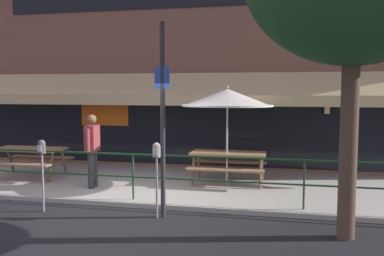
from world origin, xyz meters
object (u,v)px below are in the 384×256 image
Objects in this scene: picnic_table_left at (30,154)px; street_sign_pole at (163,118)px; picnic_table_centre at (228,159)px; patio_umbrella_centre at (227,98)px; parking_meter_far at (157,157)px; parking_meter_near at (42,154)px; pedestrian_walking at (92,147)px.

picnic_table_left is 5.01m from street_sign_pole.
street_sign_pole reaches higher than picnic_table_centre.
patio_umbrella_centre is 1.67× the size of parking_meter_far.
parking_meter_far is 0.73m from street_sign_pole.
picnic_table_centre is at bearing 41.03° from parking_meter_near.
street_sign_pole reaches higher than parking_meter_near.
picnic_table_centre is at bearing 70.85° from parking_meter_far.
picnic_table_left is 1.27× the size of parking_meter_far.
street_sign_pole is (2.40, 0.16, 0.72)m from parking_meter_near.
parking_meter_far is (4.20, -2.38, 0.44)m from picnic_table_left.
parking_meter_near is (-3.26, -2.83, 0.44)m from picnic_table_centre.
patio_umbrella_centre is (0.00, -0.23, 1.47)m from picnic_table_centre.
picnic_table_centre is at bearing 90.00° from patio_umbrella_centre.
pedestrian_walking is (-3.03, -1.12, 0.35)m from picnic_table_centre.
parking_meter_far is at bearing -38.36° from pedestrian_walking.
parking_meter_far is (2.30, 0.08, 0.00)m from parking_meter_near.
picnic_table_left is 3.14m from parking_meter_near.
picnic_table_centre is (5.16, 0.37, 0.00)m from picnic_table_left.
picnic_table_left is 1.05× the size of pedestrian_walking.
parking_meter_near is 2.51m from street_sign_pole.
picnic_table_left is 2.28m from pedestrian_walking.
picnic_table_left is at bearing 127.70° from parking_meter_near.
pedestrian_walking reaches higher than parking_meter_near.
parking_meter_far reaches higher than picnic_table_left.
parking_meter_far is at bearing -109.15° from picnic_table_centre.
patio_umbrella_centre is 1.67× the size of parking_meter_near.
parking_meter_far is 0.39× the size of street_sign_pole.
patio_umbrella_centre is at bearing 38.65° from parking_meter_near.
pedestrian_walking is (-3.03, -0.89, -1.12)m from patio_umbrella_centre.
parking_meter_near is at bearing -97.60° from pedestrian_walking.
patio_umbrella_centre is (5.16, 0.14, 1.47)m from picnic_table_left.
patio_umbrella_centre is 3.35m from pedestrian_walking.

